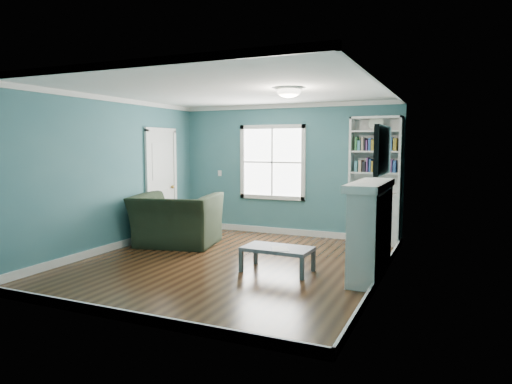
% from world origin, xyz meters
% --- Properties ---
extents(floor, '(5.00, 5.00, 0.00)m').
position_xyz_m(floor, '(0.00, 0.00, 0.00)').
color(floor, black).
rests_on(floor, ground).
extents(room_walls, '(5.00, 5.00, 5.00)m').
position_xyz_m(room_walls, '(0.00, 0.00, 1.58)').
color(room_walls, '#326670').
rests_on(room_walls, ground).
extents(trim, '(4.50, 5.00, 2.60)m').
position_xyz_m(trim, '(0.00, 0.00, 1.24)').
color(trim, white).
rests_on(trim, ground).
extents(window, '(1.40, 0.06, 1.50)m').
position_xyz_m(window, '(-0.30, 2.49, 1.45)').
color(window, white).
rests_on(window, room_walls).
extents(bookshelf, '(0.90, 0.35, 2.31)m').
position_xyz_m(bookshelf, '(1.77, 2.30, 0.92)').
color(bookshelf, silver).
rests_on(bookshelf, ground).
extents(fireplace, '(0.44, 1.58, 1.30)m').
position_xyz_m(fireplace, '(2.08, 0.20, 0.64)').
color(fireplace, black).
rests_on(fireplace, ground).
extents(tv, '(0.06, 1.10, 0.65)m').
position_xyz_m(tv, '(2.20, 0.20, 1.72)').
color(tv, black).
rests_on(tv, fireplace).
extents(door, '(0.12, 0.98, 2.17)m').
position_xyz_m(door, '(-2.22, 1.40, 1.07)').
color(door, silver).
rests_on(door, ground).
extents(ceiling_fixture, '(0.38, 0.38, 0.15)m').
position_xyz_m(ceiling_fixture, '(0.90, 0.10, 2.55)').
color(ceiling_fixture, white).
rests_on(ceiling_fixture, room_walls).
extents(light_switch, '(0.08, 0.01, 0.12)m').
position_xyz_m(light_switch, '(-1.50, 2.48, 1.20)').
color(light_switch, white).
rests_on(light_switch, room_walls).
extents(recliner, '(1.57, 1.19, 1.24)m').
position_xyz_m(recliner, '(-1.45, 0.75, 0.62)').
color(recliner, black).
rests_on(recliner, ground).
extents(coffee_table, '(0.99, 0.56, 0.35)m').
position_xyz_m(coffee_table, '(0.83, -0.12, 0.31)').
color(coffee_table, '#4D575C').
rests_on(coffee_table, ground).
extents(paper_sheet, '(0.33, 0.36, 0.00)m').
position_xyz_m(paper_sheet, '(0.90, -0.22, 0.35)').
color(paper_sheet, white).
rests_on(paper_sheet, coffee_table).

